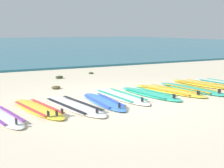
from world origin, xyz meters
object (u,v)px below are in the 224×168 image
Objects in this scene: surfboard_5 at (121,96)px; surfboard_9 at (204,84)px; surfboard_6 at (150,94)px; surfboard_8 at (191,89)px; surfboard_2 at (38,109)px; surfboard_7 at (169,91)px; surfboard_3 at (74,106)px; surfboard_10 at (224,83)px; surfboard_4 at (103,101)px; surfboard_1 at (2,117)px.

surfboard_9 is (3.23, 0.33, -0.00)m from surfboard_5.
surfboard_6 is 1.52m from surfboard_8.
surfboard_2 is 0.99× the size of surfboard_6.
surfboard_7 and surfboard_8 have the same top height.
surfboard_3 is 3.09m from surfboard_7.
surfboard_5 is 0.97× the size of surfboard_9.
surfboard_9 is 0.74m from surfboard_10.
surfboard_2 is 3.87m from surfboard_7.
surfboard_6 is at bearing 4.30° from surfboard_2.
surfboard_2 is at bearing -174.77° from surfboard_7.
surfboard_9 is at bearing 10.02° from surfboard_4.
surfboard_1 and surfboard_3 have the same top height.
surfboard_7 and surfboard_9 have the same top height.
surfboard_5 is at bearing -179.27° from surfboard_7.
surfboard_8 is 1.07× the size of surfboard_10.
surfboard_3 and surfboard_9 have the same top height.
surfboard_3 is 5.46m from surfboard_10.
surfboard_6 and surfboard_10 have the same top height.
surfboard_6 is at bearing -169.88° from surfboard_9.
surfboard_4 is at bearing -1.12° from surfboard_2.
surfboard_3 and surfboard_5 have the same top height.
surfboard_1 and surfboard_9 have the same top height.
surfboard_6 is at bearing -6.55° from surfboard_5.
surfboard_2 is 3.12m from surfboard_6.
surfboard_1 is at bearing -158.93° from surfboard_2.
surfboard_4 is at bearing -174.16° from surfboard_8.
surfboard_2 is 0.93× the size of surfboard_5.
surfboard_5 is 3.97m from surfboard_10.
surfboard_9 is (3.90, 0.69, -0.00)m from surfboard_4.
surfboard_8 is at bearing -1.25° from surfboard_5.
surfboard_5 is at bearing -174.24° from surfboard_9.
surfboard_2 and surfboard_6 have the same top height.
surfboard_5 is 0.97× the size of surfboard_8.
surfboard_8 is (0.78, -0.07, 0.00)m from surfboard_7.
surfboard_5 is 2.37m from surfboard_8.
surfboard_4 is (2.39, 0.28, -0.00)m from surfboard_1.
surfboard_6 and surfboard_7 have the same top height.
surfboard_7 is 1.01× the size of surfboard_8.
surfboard_2 is 0.90× the size of surfboard_9.
surfboard_10 is (3.11, 0.30, -0.00)m from surfboard_6.
surfboard_2 is 4.64m from surfboard_8.
surfboard_2 is at bearing 178.88° from surfboard_4.
surfboard_4 is 3.06m from surfboard_8.
surfboard_2 is at bearing -175.08° from surfboard_10.
surfboard_9 is (4.69, 0.75, 0.00)m from surfboard_3.
surfboard_8 is at bearing -156.15° from surfboard_9.
surfboard_6 is 2.41m from surfboard_9.
surfboard_7 is at bearing 9.07° from surfboard_6.
surfboard_1 is 0.85m from surfboard_2.
surfboard_7 is 1.01× the size of surfboard_9.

